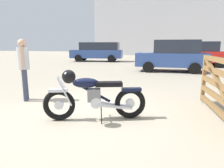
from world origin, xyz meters
The scene contains 7 objects.
ground_plane centered at (0.00, 0.00, 0.00)m, with size 80.00×80.00×0.00m, color tan.
vintage_motorcycle centered at (0.31, -0.28, 0.49)m, with size 1.98×0.99×1.07m.
bystander centered at (-1.99, 0.59, 1.02)m, with size 0.30×0.40×1.66m.
blue_hatchback_right centered at (3.32, 11.74, 0.94)m, with size 4.73×2.02×1.74m.
red_hatchback_near centered at (1.89, 8.13, 0.92)m, with size 3.92×1.87×1.78m.
white_estate_far centered at (-4.73, 13.89, 0.94)m, with size 4.89×2.44×1.74m.
industrial_building centered at (0.55, 30.90, 5.22)m, with size 20.42×11.14×10.42m.
Camera 1 is at (1.78, -3.93, 1.50)m, focal length 32.37 mm.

